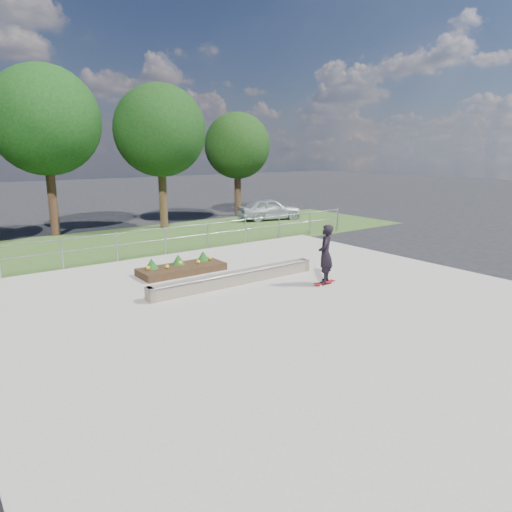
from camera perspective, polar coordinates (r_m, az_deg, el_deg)
The scene contains 11 objects.
ground at distance 12.93m, azimuth 3.24°, elevation -6.10°, with size 120.00×120.00×0.00m, color black.
grass_verge at distance 22.24m, azimuth -15.08°, elevation 1.69°, with size 30.00×8.00×0.02m, color #324F1F.
concrete_slab at distance 12.92m, azimuth 3.24°, elevation -5.97°, with size 15.00×15.00×0.06m, color #9E988C.
fence at distance 18.93m, azimuth -11.32°, elevation 2.28°, with size 20.06×0.06×1.20m.
tree_mid_left at distance 25.00m, azimuth -24.91°, elevation 15.08°, with size 5.25×5.25×8.25m.
tree_mid_right at distance 25.78m, azimuth -11.92°, elevation 15.05°, with size 4.90×4.90×7.70m.
tree_far_right at distance 30.03m, azimuth -2.34°, elevation 13.57°, with size 4.20×4.20×6.60m.
grind_ledge at distance 14.58m, azimuth -2.53°, elevation -2.76°, with size 6.00×0.44×0.43m.
planter_bed at distance 16.16m, azimuth -9.33°, elevation -1.40°, with size 3.00×1.20×0.61m.
skateboarder at distance 14.50m, azimuth 8.68°, elevation 0.25°, with size 0.80×0.76×1.93m.
parked_car at distance 28.34m, azimuth 1.66°, elevation 5.89°, with size 1.58×3.94×1.34m, color silver.
Camera 1 is at (-7.80, -9.39, 4.26)m, focal length 32.00 mm.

